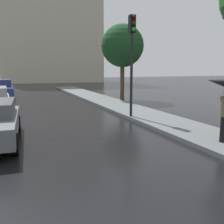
{
  "coord_description": "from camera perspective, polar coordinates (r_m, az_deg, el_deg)",
  "views": [
    {
      "loc": [
        -1.02,
        -0.67,
        2.36
      ],
      "look_at": [
        2.29,
        7.65,
        0.82
      ],
      "focal_mm": 41.29,
      "sensor_mm": 36.0,
      "label": 1
    }
  ],
  "objects": [
    {
      "name": "car_blue_behind_camera",
      "position": [
        21.2,
        -23.54,
        4.59
      ],
      "size": [
        1.93,
        3.98,
        1.48
      ],
      "rotation": [
        0.0,
        0.0,
        3.13
      ],
      "color": "navy",
      "rests_on": "ground"
    },
    {
      "name": "traffic_light",
      "position": [
        11.79,
        4.44,
        14.03
      ],
      "size": [
        0.26,
        0.39,
        4.49
      ],
      "color": "black",
      "rests_on": "sidewalk_strip"
    },
    {
      "name": "street_tree_near",
      "position": [
        19.45,
        2.33,
        14.4
      ],
      "size": [
        3.11,
        3.11,
        5.51
      ],
      "color": "#4C3823",
      "rests_on": "ground"
    },
    {
      "name": "distant_tower",
      "position": [
        46.83,
        -13.3,
        19.0
      ],
      "size": [
        16.73,
        11.61,
        24.95
      ],
      "color": "beige",
      "rests_on": "ground"
    }
  ]
}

